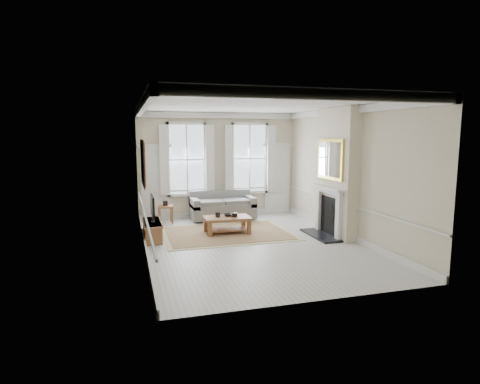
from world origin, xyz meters
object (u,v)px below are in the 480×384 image
object	(u,v)px
side_table	(165,209)
coffee_table	(227,220)
sofa	(222,207)
tv_stand	(152,230)

from	to	relation	value
side_table	coffee_table	world-z (taller)	side_table
sofa	tv_stand	distance (m)	3.06
sofa	side_table	size ratio (longest dim) A/B	3.65
coffee_table	tv_stand	world-z (taller)	coffee_table
sofa	coffee_table	bearing A→B (deg)	-99.60
side_table	coffee_table	bearing A→B (deg)	-49.85
sofa	tv_stand	world-z (taller)	sofa
tv_stand	coffee_table	bearing A→B (deg)	0.90
coffee_table	sofa	bearing A→B (deg)	82.31
sofa	coffee_table	size ratio (longest dim) A/B	1.59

